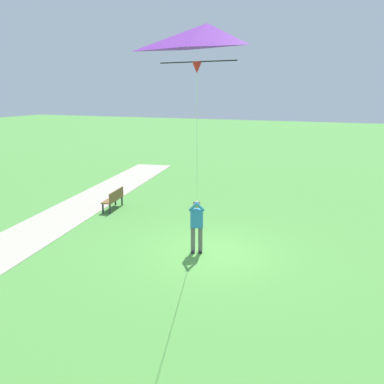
{
  "coord_description": "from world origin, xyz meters",
  "views": [
    {
      "loc": [
        -4.09,
        11.88,
        5.13
      ],
      "look_at": [
        0.21,
        1.07,
        2.25
      ],
      "focal_mm": 38.73,
      "sensor_mm": 36.0,
      "label": 1
    }
  ],
  "objects": [
    {
      "name": "flying_kite",
      "position": [
        -1.07,
        3.52,
        5.88
      ],
      "size": [
        2.35,
        3.58,
        4.5
      ],
      "color": "purple"
    },
    {
      "name": "park_bench_near_walkway",
      "position": [
        5.6,
        -3.2,
        0.51
      ],
      "size": [
        0.67,
        1.55,
        0.88
      ],
      "color": "brown",
      "rests_on": "ground"
    },
    {
      "name": "walkway_path",
      "position": [
        6.48,
        2.0,
        0.01
      ],
      "size": [
        7.33,
        31.99,
        0.02
      ],
      "primitive_type": "cube",
      "rotation": [
        0.0,
        0.0,
        0.16
      ],
      "color": "#ADA393",
      "rests_on": "ground"
    },
    {
      "name": "ground_plane",
      "position": [
        0.0,
        0.0,
        0.0
      ],
      "size": [
        120.0,
        120.0,
        0.0
      ],
      "primitive_type": "plane",
      "color": "#4C8E3D"
    },
    {
      "name": "person_kite_flyer",
      "position": [
        0.41,
        0.15,
        1.05
      ],
      "size": [
        0.49,
        0.63,
        1.83
      ],
      "color": "#232328",
      "rests_on": "ground"
    }
  ]
}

